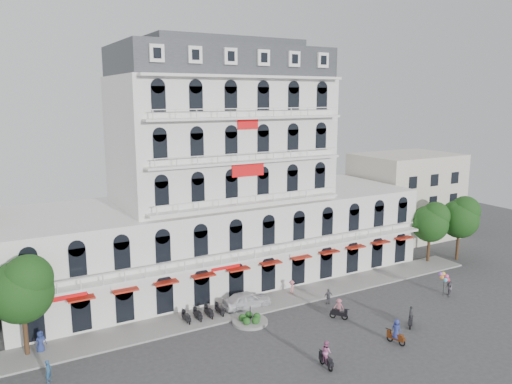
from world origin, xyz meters
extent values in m
plane|color=#38383A|center=(0.00, 0.00, 0.00)|extent=(120.00, 120.00, 0.00)
cube|color=gray|center=(0.00, 9.00, 0.08)|extent=(53.00, 4.00, 0.16)
cube|color=silver|center=(0.00, 18.00, 4.50)|extent=(45.00, 14.00, 9.00)
cube|color=silver|center=(0.00, 18.00, 15.50)|extent=(22.00, 12.00, 13.00)
cube|color=#2D3035|center=(0.00, 18.00, 23.50)|extent=(21.56, 11.76, 3.00)
cube|color=#2D3035|center=(0.00, 18.00, 25.40)|extent=(15.84, 8.64, 0.80)
cube|color=#B32616|center=(0.00, 10.50, 3.50)|extent=(40.50, 1.00, 0.15)
cube|color=red|center=(0.00, 11.88, 13.00)|extent=(3.50, 0.10, 1.40)
cube|color=beige|center=(30.00, 20.00, 6.00)|extent=(14.00, 10.00, 12.00)
cylinder|color=gray|center=(-3.00, 6.00, 0.12)|extent=(3.20, 3.20, 0.24)
cylinder|color=black|center=(-3.00, 6.00, 0.90)|extent=(0.08, 0.08, 1.40)
sphere|color=#204C19|center=(-2.30, 6.00, 0.45)|extent=(0.70, 0.70, 0.70)
sphere|color=#204C19|center=(-2.78, 6.66, 0.45)|extent=(0.70, 0.70, 0.70)
sphere|color=#204C19|center=(-3.56, 6.42, 0.45)|extent=(0.70, 0.70, 0.70)
sphere|color=#204C19|center=(-3.57, 5.60, 0.45)|extent=(0.70, 0.70, 0.70)
sphere|color=#204C19|center=(-2.80, 5.33, 0.45)|extent=(0.70, 0.70, 0.70)
cylinder|color=#382314|center=(-21.00, 9.50, 1.87)|extent=(0.36, 0.36, 3.74)
sphere|color=#113612|center=(-21.00, 9.50, 5.27)|extent=(4.76, 4.76, 4.76)
sphere|color=#113612|center=(-20.50, 9.20, 6.38)|extent=(3.74, 3.74, 3.74)
sphere|color=#113612|center=(-21.40, 9.80, 5.95)|extent=(3.40, 3.40, 3.40)
cylinder|color=#382314|center=(24.00, 10.00, 1.72)|extent=(0.36, 0.36, 3.43)
sphere|color=#113612|center=(24.00, 10.00, 4.84)|extent=(4.37, 4.37, 4.37)
sphere|color=#113612|center=(24.50, 9.70, 5.85)|extent=(3.43, 3.43, 3.43)
sphere|color=#113612|center=(23.60, 10.30, 5.46)|extent=(3.12, 3.12, 3.12)
cylinder|color=#382314|center=(28.00, 9.00, 1.83)|extent=(0.36, 0.36, 3.65)
sphere|color=#113612|center=(28.00, 9.00, 5.15)|extent=(4.65, 4.65, 4.65)
sphere|color=#113612|center=(28.50, 8.70, 6.23)|extent=(3.65, 3.65, 3.65)
sphere|color=#113612|center=(27.60, 9.30, 5.81)|extent=(3.32, 3.32, 3.32)
imported|color=silver|center=(-1.69, 9.03, 0.81)|extent=(4.84, 2.12, 1.62)
cube|color=black|center=(-1.61, -3.35, 0.55)|extent=(0.43, 1.52, 0.35)
torus|color=black|center=(-1.58, -2.81, 0.28)|extent=(0.15, 0.61, 0.60)
torus|color=black|center=(-1.64, -3.90, 0.28)|extent=(0.15, 0.61, 0.60)
imported|color=pink|center=(-1.61, -3.35, 1.31)|extent=(0.69, 0.87, 1.71)
cube|color=#632E11|center=(5.64, -3.20, 0.55)|extent=(0.76, 1.54, 0.35)
torus|color=black|center=(5.49, -2.67, 0.28)|extent=(0.28, 0.61, 0.60)
torus|color=black|center=(5.80, -3.72, 0.28)|extent=(0.28, 0.61, 0.60)
imported|color=navy|center=(5.64, -3.20, 1.29)|extent=(0.74, 0.94, 1.68)
cube|color=black|center=(9.03, -1.54, 0.55)|extent=(1.36, 1.25, 0.35)
torus|color=black|center=(8.61, -1.90, 0.28)|extent=(0.53, 0.49, 0.60)
torus|color=black|center=(9.44, -1.18, 0.28)|extent=(0.53, 0.49, 0.60)
imported|color=#585A5F|center=(9.03, -1.54, 1.22)|extent=(0.93, 0.88, 1.54)
cube|color=black|center=(4.46, 2.78, 0.55)|extent=(1.24, 1.37, 0.35)
torus|color=black|center=(4.82, 2.36, 0.28)|extent=(0.48, 0.53, 0.60)
torus|color=black|center=(4.10, 3.20, 0.28)|extent=(0.48, 0.53, 0.60)
imported|color=#B86172|center=(4.46, 2.78, 1.20)|extent=(1.05, 1.10, 1.50)
imported|color=navy|center=(-20.00, 9.50, 0.92)|extent=(1.05, 0.87, 1.85)
imported|color=#4F4F56|center=(5.68, 5.91, 0.79)|extent=(0.99, 0.62, 1.57)
imported|color=#D26F79|center=(3.73, 9.50, 0.80)|extent=(1.15, 1.15, 1.59)
imported|color=navy|center=(-20.00, 4.80, 0.82)|extent=(0.67, 0.72, 1.65)
imported|color=#5F5D65|center=(17.61, 1.57, 0.89)|extent=(1.03, 1.09, 1.78)
cylinder|color=black|center=(17.21, 1.87, 1.00)|extent=(0.04, 0.04, 2.00)
sphere|color=#E54C99|center=(17.56, 1.87, 2.00)|extent=(0.44, 0.44, 0.44)
sphere|color=yellow|center=(17.39, 2.17, 2.21)|extent=(0.44, 0.44, 0.44)
sphere|color=#994CD8|center=(17.03, 2.17, 2.23)|extent=(0.44, 0.44, 0.44)
sphere|color=orange|center=(16.86, 1.87, 2.04)|extent=(0.44, 0.44, 0.44)
sphere|color=#4CB2E5|center=(17.04, 1.57, 1.81)|extent=(0.44, 0.44, 0.44)
sphere|color=#D8334C|center=(17.39, 1.57, 1.76)|extent=(0.44, 0.44, 0.44)
camera|label=1|loc=(-22.94, -30.66, 20.03)|focal=35.00mm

